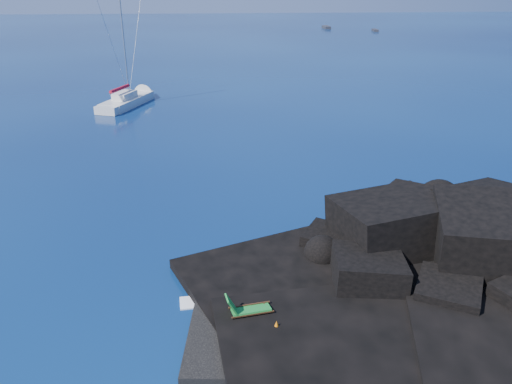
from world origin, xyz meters
TOP-DOWN VIEW (x-y plane):
  - ground at (0.00, 0.00)m, footprint 400.00×400.00m
  - headland at (13.00, 3.00)m, footprint 24.00×24.00m
  - beach at (4.50, 0.50)m, footprint 9.08×6.86m
  - surf_foam at (5.00, 5.00)m, footprint 10.00×8.00m
  - sailboat at (-7.95, 40.03)m, footprint 6.63×12.27m
  - deck_chair at (2.69, 1.07)m, footprint 1.88×1.06m
  - towel at (4.79, -0.68)m, footprint 1.95×1.41m
  - sunbather at (4.79, -0.68)m, footprint 1.71×0.99m
  - marker_cone at (3.59, 0.10)m, footprint 0.38×0.38m
  - distant_boat_a at (33.79, 129.81)m, footprint 1.62×5.08m
  - distant_boat_b at (45.01, 120.67)m, footprint 1.64×4.03m

SIDE VIEW (x-z plane):
  - ground at x=0.00m, z-range 0.00..0.00m
  - headland at x=13.00m, z-range -1.80..1.80m
  - beach at x=4.50m, z-range -0.35..0.35m
  - surf_foam at x=5.00m, z-range -0.03..0.03m
  - sailboat at x=-7.95m, z-range -6.37..6.37m
  - distant_boat_a at x=33.79m, z-range -0.34..0.34m
  - distant_boat_b at x=45.01m, z-range -0.26..0.26m
  - towel at x=4.79m, z-range 0.35..0.40m
  - sunbather at x=4.79m, z-range 0.40..0.62m
  - marker_cone at x=3.59m, z-range 0.35..0.86m
  - deck_chair at x=2.69m, z-range 0.35..1.57m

